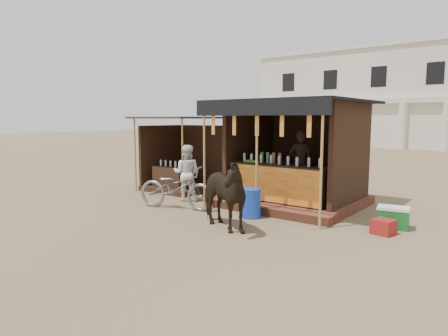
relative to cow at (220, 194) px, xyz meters
name	(u,v)px	position (x,y,z in m)	size (l,w,h in m)	color
ground	(179,224)	(-0.93, -0.27, -0.75)	(120.00, 120.00, 0.00)	#846B4C
main_stall	(294,167)	(0.07, 3.10, 0.28)	(3.60, 3.61, 2.78)	brown
secondary_stall	(179,163)	(-4.10, 2.97, 0.10)	(2.40, 2.40, 2.38)	#321F12
cow	(220,194)	(0.00, 0.00, 0.00)	(0.81, 1.78, 1.50)	black
motorbike	(176,188)	(-2.08, 0.80, -0.20)	(0.73, 2.09, 1.10)	gray
bystander	(187,173)	(-2.58, 1.73, 0.04)	(0.77, 0.60, 1.59)	white
blue_barrel	(250,203)	(-0.07, 1.22, -0.41)	(0.51, 0.51, 0.69)	blue
red_crate	(384,227)	(2.84, 1.73, -0.60)	(0.40, 0.39, 0.30)	maroon
cooler	(393,217)	(2.87, 2.33, -0.52)	(0.71, 0.55, 0.46)	#166726
background_building	(415,99)	(-2.93, 29.68, 3.23)	(26.00, 7.45, 8.18)	silver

